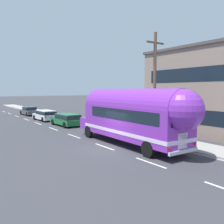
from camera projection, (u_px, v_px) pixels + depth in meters
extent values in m
plane|color=#38383D|center=(109.00, 148.00, 16.79)|extent=(300.00, 300.00, 0.00)
cube|color=silver|center=(150.00, 163.00, 13.48)|extent=(0.14, 2.40, 0.01)
cube|color=silver|center=(105.00, 147.00, 17.27)|extent=(0.14, 2.40, 0.01)
cube|color=silver|center=(74.00, 136.00, 21.28)|extent=(0.14, 2.40, 0.01)
cube|color=silver|center=(53.00, 129.00, 25.19)|extent=(0.14, 2.40, 0.01)
cube|color=silver|center=(38.00, 124.00, 29.21)|extent=(0.14, 2.40, 0.01)
cube|color=silver|center=(26.00, 119.00, 33.22)|extent=(0.14, 2.40, 0.01)
cube|color=silver|center=(17.00, 116.00, 37.45)|extent=(0.14, 2.40, 0.01)
cube|color=silver|center=(9.00, 113.00, 41.63)|extent=(0.14, 2.40, 0.01)
cube|color=silver|center=(4.00, 112.00, 45.35)|extent=(0.14, 2.40, 0.01)
cube|color=silver|center=(78.00, 124.00, 28.71)|extent=(0.12, 80.00, 0.01)
cube|color=#9E9B93|center=(97.00, 125.00, 27.85)|extent=(2.75, 90.00, 0.15)
cube|color=black|center=(210.00, 118.00, 19.15)|extent=(0.08, 13.26, 1.20)
cube|color=black|center=(212.00, 73.00, 18.83)|extent=(0.08, 13.26, 1.20)
cylinder|color=brown|center=(155.00, 87.00, 19.27)|extent=(0.24, 0.24, 8.50)
cube|color=brown|center=(155.00, 43.00, 18.96)|extent=(1.80, 0.12, 0.12)
cube|color=purple|center=(131.00, 122.00, 17.59)|extent=(2.66, 9.43, 2.30)
cylinder|color=purple|center=(131.00, 106.00, 17.48)|extent=(2.61, 9.33, 2.45)
sphere|color=purple|center=(183.00, 110.00, 13.64)|extent=(2.40, 2.40, 2.40)
cube|color=purple|center=(94.00, 123.00, 22.06)|extent=(2.28, 1.34, 0.95)
cube|color=silver|center=(131.00, 130.00, 17.64)|extent=(2.70, 9.47, 0.24)
cube|color=black|center=(134.00, 114.00, 17.28)|extent=(2.66, 7.63, 0.76)
cube|color=black|center=(183.00, 119.00, 13.68)|extent=(2.00, 0.11, 0.84)
cube|color=silver|center=(182.00, 141.00, 13.79)|extent=(0.80, 0.07, 0.90)
cube|color=silver|center=(183.00, 152.00, 13.77)|extent=(2.34, 0.18, 0.20)
sphere|color=red|center=(169.00, 149.00, 13.22)|extent=(0.20, 0.20, 0.20)
sphere|color=red|center=(194.00, 144.00, 14.39)|extent=(0.20, 0.20, 0.20)
cube|color=black|center=(98.00, 108.00, 21.45)|extent=(2.14, 0.14, 0.96)
cube|color=silver|center=(91.00, 123.00, 22.64)|extent=(0.90, 0.12, 0.56)
cylinder|color=black|center=(89.00, 132.00, 20.60)|extent=(0.28, 1.00, 1.00)
cylinder|color=black|center=(112.00, 129.00, 21.90)|extent=(0.28, 1.00, 1.00)
cylinder|color=black|center=(148.00, 149.00, 14.49)|extent=(0.28, 1.00, 1.00)
cylinder|color=black|center=(175.00, 144.00, 15.79)|extent=(0.28, 1.00, 1.00)
cube|color=#196633|center=(66.00, 121.00, 27.41)|extent=(2.03, 4.54, 0.60)
cube|color=#196633|center=(68.00, 116.00, 26.98)|extent=(1.78, 3.08, 0.55)
cube|color=black|center=(68.00, 117.00, 26.99)|extent=(1.84, 3.12, 0.43)
cube|color=red|center=(68.00, 122.00, 25.12)|extent=(0.20, 0.05, 0.14)
cube|color=red|center=(82.00, 121.00, 26.09)|extent=(0.20, 0.05, 0.14)
cylinder|color=black|center=(53.00, 122.00, 28.12)|extent=(0.22, 0.65, 0.64)
cylinder|color=black|center=(67.00, 121.00, 29.20)|extent=(0.22, 0.65, 0.64)
cylinder|color=black|center=(65.00, 125.00, 25.67)|extent=(0.22, 0.65, 0.64)
cylinder|color=black|center=(80.00, 124.00, 26.74)|extent=(0.22, 0.65, 0.64)
cube|color=white|center=(45.00, 116.00, 32.19)|extent=(1.87, 4.57, 0.60)
cube|color=white|center=(46.00, 112.00, 31.76)|extent=(1.64, 3.32, 0.55)
cube|color=black|center=(46.00, 113.00, 31.76)|extent=(1.70, 3.36, 0.43)
cube|color=red|center=(46.00, 117.00, 29.90)|extent=(0.20, 0.04, 0.14)
cube|color=red|center=(57.00, 116.00, 30.79)|extent=(0.20, 0.04, 0.14)
cylinder|color=black|center=(34.00, 117.00, 32.97)|extent=(0.22, 0.64, 0.64)
cylinder|color=black|center=(46.00, 117.00, 33.96)|extent=(0.22, 0.64, 0.64)
cylinder|color=black|center=(43.00, 120.00, 30.45)|extent=(0.22, 0.64, 0.64)
cylinder|color=black|center=(55.00, 119.00, 31.44)|extent=(0.22, 0.64, 0.64)
cube|color=#474C51|center=(29.00, 112.00, 38.93)|extent=(1.92, 4.49, 0.60)
cube|color=#474C51|center=(29.00, 108.00, 38.78)|extent=(1.65, 2.14, 0.55)
cube|color=black|center=(29.00, 109.00, 38.78)|extent=(1.71, 2.18, 0.43)
cube|color=red|center=(29.00, 112.00, 36.66)|extent=(0.20, 0.05, 0.14)
cube|color=red|center=(39.00, 112.00, 37.59)|extent=(0.20, 0.05, 0.14)
cylinder|color=black|center=(21.00, 113.00, 39.66)|extent=(0.22, 0.65, 0.64)
cylinder|color=black|center=(32.00, 112.00, 40.67)|extent=(0.22, 0.65, 0.64)
cylinder|color=black|center=(27.00, 114.00, 37.22)|extent=(0.22, 0.65, 0.64)
cylinder|color=black|center=(38.00, 114.00, 38.24)|extent=(0.22, 0.65, 0.64)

